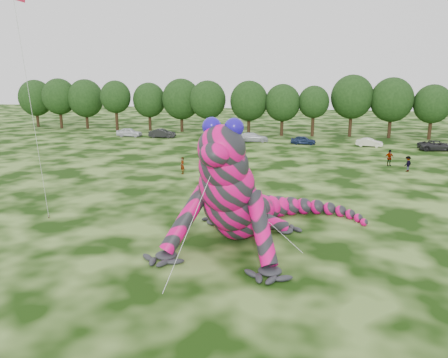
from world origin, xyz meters
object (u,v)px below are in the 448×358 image
tree_5 (181,105)px  tree_10 (351,106)px  tree_9 (313,111)px  car_6 (437,146)px  tree_4 (149,107)px  car_1 (162,133)px  car_5 (369,142)px  spectator_1 (212,162)px  car_4 (303,140)px  tree_8 (282,110)px  car_0 (129,132)px  tree_7 (249,108)px  tree_0 (36,103)px  spectator_2 (408,164)px  flying_kite (16,12)px  tree_6 (208,107)px  tree_3 (116,106)px  spectator_3 (389,158)px  tree_2 (86,104)px  spectator_0 (182,166)px  tree_12 (432,112)px  car_3 (253,137)px  car_2 (219,139)px  tree_1 (60,104)px  inflatable_gecko (243,175)px  tree_11 (391,108)px

tree_5 → tree_10: bearing=0.3°
tree_9 → car_6: (17.65, -11.08, -3.63)m
tree_4 → car_1: size_ratio=2.01×
car_5 → spectator_1: spectator_1 is taller
car_4 → car_6: (18.68, -1.50, 0.06)m
tree_8 → car_0: bearing=-164.2°
tree_7 → tree_0: bearing=176.9°
tree_4 → spectator_1: tree_4 is taller
tree_0 → spectator_2: tree_0 is taller
flying_kite → spectator_2: size_ratio=9.19×
car_0 → tree_10: bearing=-79.0°
car_1 → car_6: bearing=-97.7°
tree_6 → car_5: (27.31, -8.94, -4.12)m
tree_3 → spectator_3: (46.44, -23.62, -3.78)m
car_1 → spectator_2: 40.81m
tree_2 → spectator_0: bearing=-48.0°
flying_kite → car_1: bearing=101.3°
car_0 → car_1: 6.04m
tree_12 → car_4: tree_12 is taller
tree_6 → tree_3: bearing=178.8°
tree_0 → car_3: (46.55, -10.50, -4.03)m
car_5 → spectator_0: bearing=148.5°
tree_8 → tree_0: bearing=177.4°
tree_9 → tree_12: bearing=1.2°
tree_6 → car_6: (36.27, -10.42, -4.04)m
tree_12 → spectator_0: bearing=-132.9°
car_2 → tree_2: bearing=55.8°
spectator_2 → tree_12: bearing=-153.9°
tree_2 → spectator_3: size_ratio=5.14×
tree_1 → tree_9: 49.43m
tree_9 → spectator_2: tree_9 is taller
inflatable_gecko → tree_0: tree_0 is taller
tree_10 → tree_11: bearing=-3.4°
tree_10 → spectator_2: bearing=-80.1°
tree_0 → tree_4: tree_0 is taller
spectator_3 → car_4: bearing=112.7°
tree_9 → spectator_2: bearing=-67.2°
tree_1 → tree_10: (55.75, 0.53, 0.35)m
tree_0 → car_3: tree_0 is taller
inflatable_gecko → tree_6: size_ratio=1.72×
inflatable_gecko → tree_8: (-2.48, 49.85, 0.39)m
flying_kite → car_6: 55.80m
car_3 → tree_3: bearing=63.8°
tree_11 → car_4: (-13.75, -10.43, -4.38)m
tree_1 → car_1: bearing=-18.6°
tree_8 → car_0: tree_8 is taller
tree_1 → car_4: 49.66m
tree_12 → car_1: 44.63m
tree_6 → spectator_2: bearing=-41.2°
tree_1 → spectator_1: bearing=-38.7°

